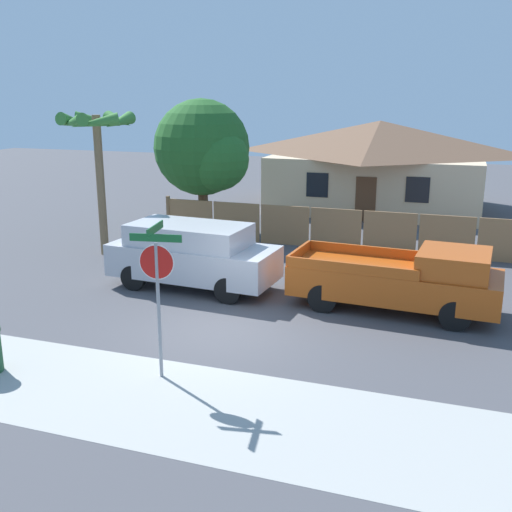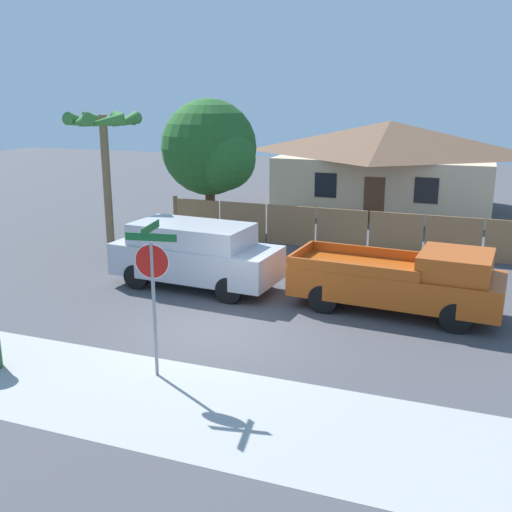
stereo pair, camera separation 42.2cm
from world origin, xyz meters
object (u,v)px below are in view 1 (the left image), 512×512
object	(u,v)px
oak_tree	(205,150)
red_suv	(193,254)
stop_sign	(157,275)
house	(378,163)
orange_pickup	(403,279)
palm_tree	(97,133)

from	to	relation	value
oak_tree	red_suv	world-z (taller)	oak_tree
oak_tree	stop_sign	xyz separation A→B (m)	(4.31, -12.22, -1.23)
house	oak_tree	size ratio (longest dim) A/B	1.97
house	orange_pickup	bearing A→B (deg)	-79.62
red_suv	stop_sign	bearing A→B (deg)	-67.88
palm_tree	stop_sign	xyz separation A→B (m)	(6.40, -7.95, -2.09)
oak_tree	orange_pickup	xyz separation A→B (m)	(8.48, -6.76, -2.51)
palm_tree	red_suv	distance (m)	6.12
orange_pickup	red_suv	bearing A→B (deg)	-176.38
palm_tree	red_suv	xyz separation A→B (m)	(4.59, -2.47, -3.20)
orange_pickup	stop_sign	xyz separation A→B (m)	(-4.17, -5.46, 1.27)
oak_tree	red_suv	bearing A→B (deg)	-69.69
orange_pickup	stop_sign	world-z (taller)	stop_sign
palm_tree	house	bearing A→B (deg)	57.36
palm_tree	orange_pickup	xyz separation A→B (m)	(10.58, -2.49, -3.36)
oak_tree	house	bearing A→B (deg)	54.22
red_suv	orange_pickup	world-z (taller)	red_suv
house	red_suv	size ratio (longest dim) A/B	2.12
oak_tree	stop_sign	size ratio (longest dim) A/B	1.71
orange_pickup	palm_tree	bearing A→B (deg)	170.53
red_suv	palm_tree	bearing A→B (deg)	155.45
house	red_suv	bearing A→B (deg)	-102.54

